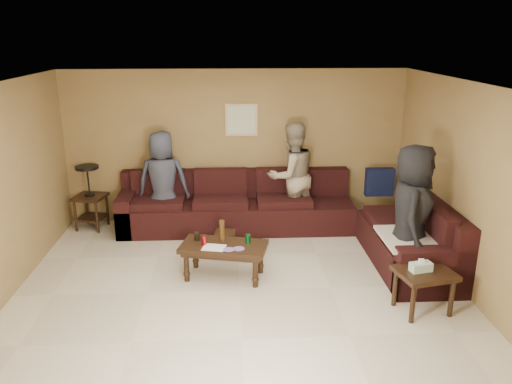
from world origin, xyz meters
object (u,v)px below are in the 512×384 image
side_table_right (424,277)px  end_table_left (90,196)px  person_right (411,214)px  coffee_table (224,249)px  person_middle (292,176)px  sectional_sofa (291,220)px  person_left (163,182)px  waste_bin (225,243)px

side_table_right → end_table_left: bearing=147.8°
end_table_left → person_right: 4.93m
coffee_table → end_table_left: end_table_left is taller
coffee_table → person_middle: person_middle is taller
sectional_sofa → coffee_table: (-1.01, -1.14, 0.06)m
sectional_sofa → coffee_table: size_ratio=3.93×
sectional_sofa → person_left: 2.08m
sectional_sofa → end_table_left: bearing=167.9°
coffee_table → person_left: bearing=119.9°
end_table_left → sectional_sofa: bearing=-12.1°
end_table_left → person_middle: person_middle is taller
coffee_table → side_table_right: coffee_table is taller
sectional_sofa → person_middle: 0.78m
coffee_table → end_table_left: size_ratio=1.14×
person_right → end_table_left: bearing=85.1°
side_table_right → waste_bin: size_ratio=2.06×
coffee_table → side_table_right: (2.25, -0.96, 0.04)m
person_middle → waste_bin: bearing=20.3°
person_middle → side_table_right: bearing=90.5°
end_table_left → side_table_right: end_table_left is taller
end_table_left → waste_bin: bearing=-27.4°
side_table_right → person_middle: size_ratio=0.41×
sectional_sofa → end_table_left: (-3.16, 0.68, 0.22)m
side_table_right → person_middle: (-1.18, 2.67, 0.43)m
sectional_sofa → person_middle: size_ratio=2.71×
waste_bin → person_right: 2.59m
side_table_right → person_left: bearing=140.8°
sectional_sofa → person_right: size_ratio=2.63×
waste_bin → person_left: bearing=135.2°
person_right → coffee_table: bearing=105.0°
sectional_sofa → person_right: bearing=-44.2°
person_right → waste_bin: bearing=88.6°
person_right → sectional_sofa: bearing=64.7°
end_table_left → person_right: (4.50, -1.98, 0.34)m
waste_bin → coffee_table: bearing=-91.2°
coffee_table → person_right: size_ratio=0.67×
person_right → person_left: bearing=80.0°
sectional_sofa → person_left: person_left is taller
waste_bin → person_right: size_ratio=0.19×
end_table_left → person_middle: size_ratio=0.61×
end_table_left → person_left: bearing=-7.6°
waste_bin → person_middle: person_middle is taller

